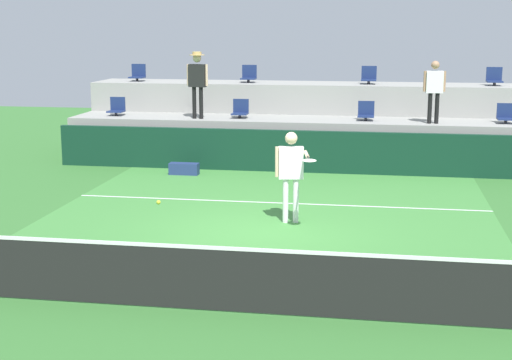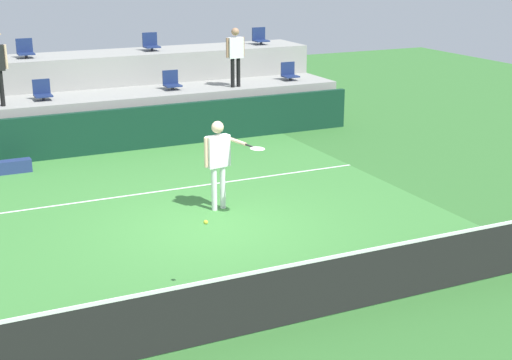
{
  "view_description": "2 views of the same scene",
  "coord_description": "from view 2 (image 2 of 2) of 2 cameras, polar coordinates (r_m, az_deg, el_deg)",
  "views": [
    {
      "loc": [
        2.16,
        -13.4,
        3.8
      ],
      "look_at": [
        0.06,
        -0.85,
        1.18
      ],
      "focal_mm": 53.01,
      "sensor_mm": 36.0,
      "label": 1
    },
    {
      "loc": [
        -4.78,
        -12.02,
        4.91
      ],
      "look_at": [
        0.48,
        -0.86,
        1.08
      ],
      "focal_mm": 51.98,
      "sensor_mm": 36.0,
      "label": 2
    }
  ],
  "objects": [
    {
      "name": "court_service_line",
      "position": [
        15.97,
        -6.56,
        -0.75
      ],
      "size": [
        9.0,
        0.06,
        0.0
      ],
      "primitive_type": "cube",
      "color": "white",
      "rests_on": "ground_plane"
    },
    {
      "name": "tennis_ball",
      "position": [
        10.76,
        -3.89,
        -3.26
      ],
      "size": [
        0.07,
        0.07,
        0.07
      ],
      "color": "#CCE033"
    },
    {
      "name": "stadium_chair_upper_right",
      "position": [
        22.2,
        -8.09,
        10.37
      ],
      "size": [
        0.44,
        0.4,
        0.52
      ],
      "color": "#2D2D33",
      "rests_on": "seating_tier_upper"
    },
    {
      "name": "seating_tier_lower",
      "position": [
        20.36,
        -11.12,
        4.78
      ],
      "size": [
        13.0,
        1.8,
        1.25
      ],
      "primitive_type": "cube",
      "color": "gray",
      "rests_on": "ground_plane"
    },
    {
      "name": "spectator_leaning_on_rail",
      "position": [
        20.78,
        -1.6,
        9.84
      ],
      "size": [
        0.58,
        0.24,
        1.64
      ],
      "color": "black",
      "rests_on": "seating_tier_lower"
    },
    {
      "name": "sponsor_backboard",
      "position": [
        19.15,
        -10.13,
        3.82
      ],
      "size": [
        13.0,
        0.16,
        1.1
      ],
      "primitive_type": "cube",
      "color": "#0F3323",
      "rests_on": "ground_plane"
    },
    {
      "name": "court_inner_paint",
      "position": [
        14.72,
        -4.79,
        -2.29
      ],
      "size": [
        9.0,
        10.0,
        0.01
      ],
      "primitive_type": "cube",
      "color": "#3D7F38",
      "rests_on": "ground_plane"
    },
    {
      "name": "tennis_net",
      "position": [
        10.33,
        5.07,
        -8.1
      ],
      "size": [
        10.48,
        0.08,
        1.07
      ],
      "color": "black",
      "rests_on": "ground_plane"
    },
    {
      "name": "equipment_bag",
      "position": [
        17.95,
        -18.1,
        1.0
      ],
      "size": [
        0.76,
        0.28,
        0.3
      ],
      "primitive_type": "cube",
      "color": "navy",
      "rests_on": "ground_plane"
    },
    {
      "name": "tennis_player",
      "position": [
        14.37,
        -2.84,
        1.87
      ],
      "size": [
        0.9,
        1.19,
        1.79
      ],
      "color": "white",
      "rests_on": "ground_plane"
    },
    {
      "name": "stadium_chair_upper_far_right",
      "position": [
        23.48,
        0.31,
        10.91
      ],
      "size": [
        0.44,
        0.4,
        0.52
      ],
      "color": "#2D2D33",
      "rests_on": "seating_tier_upper"
    },
    {
      "name": "stadium_chair_lower_right",
      "position": [
        20.62,
        -6.52,
        7.53
      ],
      "size": [
        0.44,
        0.4,
        0.52
      ],
      "color": "#2D2D33",
      "rests_on": "seating_tier_lower"
    },
    {
      "name": "stadium_chair_upper_left",
      "position": [
        21.42,
        -17.34,
        9.53
      ],
      "size": [
        0.44,
        0.4,
        0.52
      ],
      "color": "#2D2D33",
      "rests_on": "seating_tier_upper"
    },
    {
      "name": "stadium_chair_lower_far_right",
      "position": [
        22.05,
        2.57,
        8.25
      ],
      "size": [
        0.44,
        0.4,
        0.52
      ],
      "color": "#2D2D33",
      "rests_on": "seating_tier_lower"
    },
    {
      "name": "seating_tier_upper",
      "position": [
        22.0,
        -12.38,
        6.75
      ],
      "size": [
        13.0,
        1.8,
        2.1
      ],
      "primitive_type": "cube",
      "color": "gray",
      "rests_on": "ground_plane"
    },
    {
      "name": "ground_plane",
      "position": [
        13.84,
        -3.33,
        -3.56
      ],
      "size": [
        40.0,
        40.0,
        0.0
      ],
      "primitive_type": "plane",
      "color": "#336B2D"
    },
    {
      "name": "stadium_chair_lower_left",
      "position": [
        19.8,
        -16.12,
        6.56
      ],
      "size": [
        0.44,
        0.4,
        0.52
      ],
      "color": "#2D2D33",
      "rests_on": "seating_tier_lower"
    }
  ]
}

